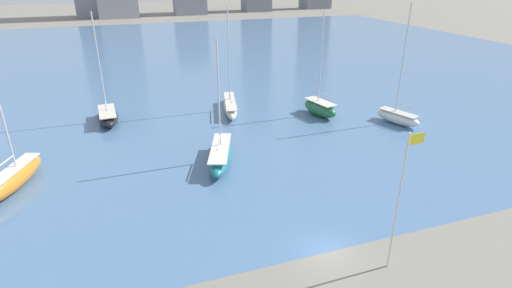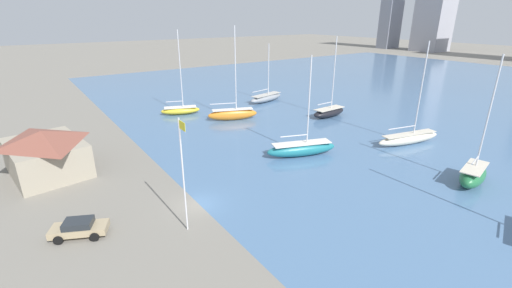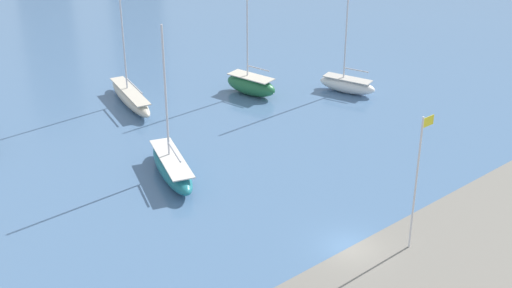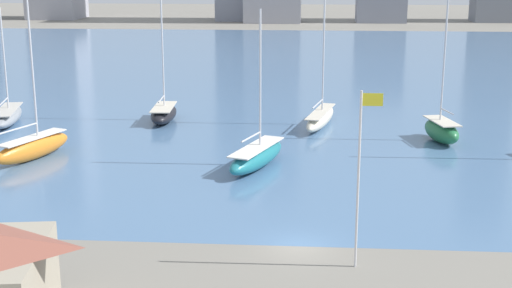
{
  "view_description": "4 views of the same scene",
  "coord_description": "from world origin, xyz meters",
  "px_view_note": "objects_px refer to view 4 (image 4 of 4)",
  "views": [
    {
      "loc": [
        -12.82,
        -20.8,
        19.41
      ],
      "look_at": [
        -2.75,
        8.3,
        5.75
      ],
      "focal_mm": 28.0,
      "sensor_mm": 36.0,
      "label": 1
    },
    {
      "loc": [
        27.86,
        -12.39,
        17.68
      ],
      "look_at": [
        -2.97,
        9.0,
        3.63
      ],
      "focal_mm": 24.0,
      "sensor_mm": 36.0,
      "label": 2
    },
    {
      "loc": [
        -32.83,
        -28.35,
        29.21
      ],
      "look_at": [
        -1.77,
        8.36,
        5.73
      ],
      "focal_mm": 50.0,
      "sensor_mm": 36.0,
      "label": 3
    },
    {
      "loc": [
        0.41,
        -40.88,
        17.03
      ],
      "look_at": [
        -3.5,
        12.16,
        3.31
      ],
      "focal_mm": 50.0,
      "sensor_mm": 36.0,
      "label": 4
    }
  ],
  "objects_px": {
    "flag_pole": "(360,173)",
    "sailboat_gray": "(8,116)",
    "sailboat_orange": "(33,146)",
    "sailboat_black": "(164,113)",
    "sailboat_teal": "(257,156)",
    "sailboat_green": "(441,130)",
    "sailboat_cream": "(320,118)"
  },
  "relations": [
    {
      "from": "sailboat_orange",
      "to": "sailboat_gray",
      "type": "xyz_separation_m",
      "value": [
        -7.95,
        13.35,
        -0.24
      ]
    },
    {
      "from": "sailboat_green",
      "to": "sailboat_cream",
      "type": "bearing_deg",
      "value": 140.15
    },
    {
      "from": "flag_pole",
      "to": "sailboat_black",
      "type": "bearing_deg",
      "value": 116.77
    },
    {
      "from": "sailboat_gray",
      "to": "sailboat_black",
      "type": "bearing_deg",
      "value": -3.65
    },
    {
      "from": "sailboat_teal",
      "to": "sailboat_green",
      "type": "height_order",
      "value": "sailboat_green"
    },
    {
      "from": "sailboat_green",
      "to": "sailboat_black",
      "type": "distance_m",
      "value": 29.41
    },
    {
      "from": "flag_pole",
      "to": "sailboat_green",
      "type": "height_order",
      "value": "sailboat_green"
    },
    {
      "from": "sailboat_teal",
      "to": "sailboat_black",
      "type": "relative_size",
      "value": 0.92
    },
    {
      "from": "flag_pole",
      "to": "sailboat_cream",
      "type": "relative_size",
      "value": 0.7
    },
    {
      "from": "sailboat_green",
      "to": "sailboat_gray",
      "type": "height_order",
      "value": "sailboat_green"
    },
    {
      "from": "sailboat_orange",
      "to": "sailboat_green",
      "type": "bearing_deg",
      "value": 34.38
    },
    {
      "from": "sailboat_teal",
      "to": "sailboat_cream",
      "type": "xyz_separation_m",
      "value": [
        5.6,
        15.98,
        -0.07
      ]
    },
    {
      "from": "sailboat_teal",
      "to": "sailboat_gray",
      "type": "xyz_separation_m",
      "value": [
        -27.82,
        14.56,
        -0.1
      ]
    },
    {
      "from": "sailboat_orange",
      "to": "sailboat_black",
      "type": "relative_size",
      "value": 1.13
    },
    {
      "from": "sailboat_orange",
      "to": "sailboat_black",
      "type": "xyz_separation_m",
      "value": [
        8.47,
        15.86,
        -0.2
      ]
    },
    {
      "from": "sailboat_green",
      "to": "sailboat_cream",
      "type": "height_order",
      "value": "sailboat_cream"
    },
    {
      "from": "flag_pole",
      "to": "sailboat_gray",
      "type": "bearing_deg",
      "value": 135.57
    },
    {
      "from": "sailboat_cream",
      "to": "sailboat_gray",
      "type": "bearing_deg",
      "value": -165.07
    },
    {
      "from": "sailboat_black",
      "to": "flag_pole",
      "type": "bearing_deg",
      "value": -66.14
    },
    {
      "from": "sailboat_cream",
      "to": "sailboat_gray",
      "type": "height_order",
      "value": "sailboat_cream"
    },
    {
      "from": "sailboat_gray",
      "to": "sailboat_orange",
      "type": "bearing_deg",
      "value": -71.55
    },
    {
      "from": "sailboat_teal",
      "to": "sailboat_green",
      "type": "distance_m",
      "value": 19.9
    },
    {
      "from": "sailboat_cream",
      "to": "sailboat_orange",
      "type": "bearing_deg",
      "value": -137.39
    },
    {
      "from": "flag_pole",
      "to": "sailboat_gray",
      "type": "distance_m",
      "value": 49.23
    },
    {
      "from": "sailboat_black",
      "to": "sailboat_gray",
      "type": "height_order",
      "value": "sailboat_black"
    },
    {
      "from": "sailboat_teal",
      "to": "sailboat_black",
      "type": "distance_m",
      "value": 20.52
    },
    {
      "from": "sailboat_orange",
      "to": "sailboat_black",
      "type": "distance_m",
      "value": 17.98
    },
    {
      "from": "sailboat_teal",
      "to": "sailboat_orange",
      "type": "bearing_deg",
      "value": -164.26
    },
    {
      "from": "sailboat_teal",
      "to": "sailboat_black",
      "type": "bearing_deg",
      "value": 142.95
    },
    {
      "from": "sailboat_cream",
      "to": "sailboat_gray",
      "type": "xyz_separation_m",
      "value": [
        -33.43,
        -1.42,
        -0.03
      ]
    },
    {
      "from": "flag_pole",
      "to": "sailboat_teal",
      "type": "xyz_separation_m",
      "value": [
        -7.16,
        19.75,
        -4.6
      ]
    },
    {
      "from": "sailboat_green",
      "to": "sailboat_black",
      "type": "xyz_separation_m",
      "value": [
        -28.56,
        6.99,
        -0.23
      ]
    }
  ]
}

